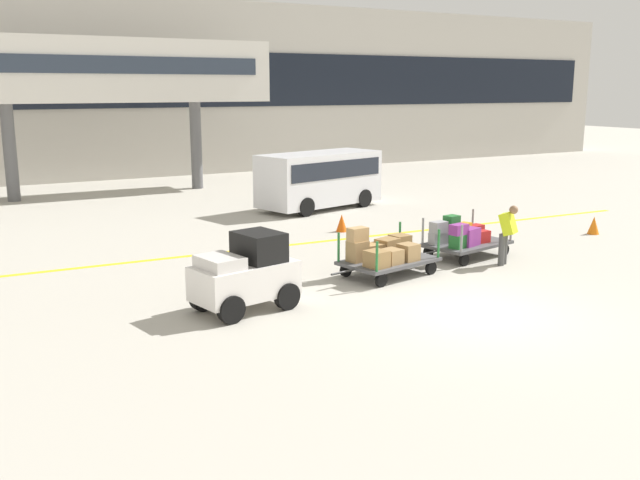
{
  "coord_description": "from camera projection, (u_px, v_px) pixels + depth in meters",
  "views": [
    {
      "loc": [
        -9.36,
        -10.49,
        4.47
      ],
      "look_at": [
        -1.71,
        3.32,
        1.05
      ],
      "focal_mm": 39.67,
      "sensor_mm": 36.0,
      "label": 1
    }
  ],
  "objects": [
    {
      "name": "baggage_cart_middle",
      "position": [
        463.0,
        237.0,
        18.88
      ],
      "size": [
        3.08,
        1.83,
        1.11
      ],
      "color": "#4C4C4F",
      "rests_on": "ground_plane"
    },
    {
      "name": "terminal_building",
      "position": [
        132.0,
        88.0,
        35.62
      ],
      "size": [
        63.46,
        2.51,
        8.86
      ],
      "color": "#BCB7AD",
      "rests_on": "ground_plane"
    },
    {
      "name": "baggage_cart_lead",
      "position": [
        385.0,
        254.0,
        17.02
      ],
      "size": [
        3.08,
        1.83,
        1.22
      ],
      "color": "#4C4C4F",
      "rests_on": "ground_plane"
    },
    {
      "name": "safety_cone_far",
      "position": [
        342.0,
        223.0,
        22.32
      ],
      "size": [
        0.36,
        0.36,
        0.55
      ],
      "primitive_type": "cone",
      "color": "#EA590F",
      "rests_on": "ground_plane"
    },
    {
      "name": "ground_plane",
      "position": [
        473.0,
        312.0,
        14.35
      ],
      "size": [
        120.0,
        120.0,
        0.0
      ],
      "primitive_type": "plane",
      "color": "#B2ADA0"
    },
    {
      "name": "safety_cone_near",
      "position": [
        594.0,
        225.0,
        21.94
      ],
      "size": [
        0.36,
        0.36,
        0.55
      ],
      "primitive_type": "cone",
      "color": "orange",
      "rests_on": "ground_plane"
    },
    {
      "name": "jet_bridge",
      "position": [
        61.0,
        71.0,
        28.3
      ],
      "size": [
        16.1,
        3.0,
        6.45
      ],
      "color": "silver",
      "rests_on": "ground_plane"
    },
    {
      "name": "baggage_tug",
      "position": [
        246.0,
        274.0,
        14.35
      ],
      "size": [
        2.28,
        1.58,
        1.58
      ],
      "color": "white",
      "rests_on": "ground_plane"
    },
    {
      "name": "baggage_handler",
      "position": [
        507.0,
        232.0,
        17.97
      ],
      "size": [
        0.55,
        0.56,
        1.56
      ],
      "color": "#4C4C4C",
      "rests_on": "ground_plane"
    },
    {
      "name": "shuttle_van",
      "position": [
        320.0,
        176.0,
        26.35
      ],
      "size": [
        5.12,
        3.02,
        2.1
      ],
      "color": "silver",
      "rests_on": "ground_plane"
    },
    {
      "name": "apron_lead_line",
      "position": [
        351.0,
        238.0,
        21.34
      ],
      "size": [
        21.89,
        0.94,
        0.01
      ],
      "primitive_type": "cube",
      "rotation": [
        0.0,
        0.0,
        -0.03
      ],
      "color": "yellow",
      "rests_on": "ground_plane"
    }
  ]
}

